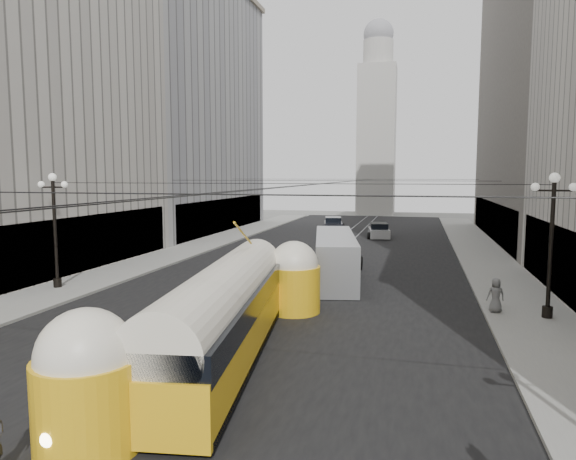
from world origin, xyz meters
The scene contains 18 objects.
road centered at (0.00, 32.50, 0.00)m, with size 20.00×85.00×0.02m, color black.
sidewalk_left centered at (-12.00, 36.00, 0.07)m, with size 4.00×72.00×0.15m, color gray.
sidewalk_right centered at (12.00, 36.00, 0.07)m, with size 4.00×72.00×0.15m, color gray.
rail_left centered at (-0.75, 32.50, 0.00)m, with size 0.12×85.00×0.04m, color gray.
rail_right centered at (0.75, 32.50, 0.00)m, with size 0.12×85.00×0.04m, color gray.
building_left_mid centered at (-20.00, 24.00, 17.31)m, with size 12.60×20.60×34.60m.
building_left_far centered at (-19.99, 48.00, 14.31)m, with size 12.60×28.60×28.60m.
building_right_far centered at (20.00, 48.00, 16.31)m, with size 12.60×32.60×32.60m.
distant_tower centered at (0.00, 80.00, 14.97)m, with size 6.00×6.00×31.36m.
lamppost_left_mid centered at (-12.60, 18.00, 3.74)m, with size 1.86×0.44×6.37m.
lamppost_right_mid centered at (12.60, 18.00, 3.74)m, with size 1.86×0.44×6.37m.
catenary centered at (0.12, 31.49, 5.88)m, with size 25.00×72.00×0.23m.
streetcar centered at (0.50, 10.19, 1.67)m, with size 4.28×15.51×3.42m.
city_bus centered at (2.06, 24.65, 1.52)m, with size 4.28×11.25×2.78m.
sedan_white_far centered at (3.05, 47.05, 0.68)m, with size 2.65×5.00×1.50m.
sedan_dark_far centered at (-2.65, 52.76, 0.71)m, with size 2.89×5.22×1.56m.
pedestrian_crossing_b centered at (1.27, 4.63, 0.95)m, with size 0.92×0.72×1.90m, color silver.
pedestrian_sidewalk_right centered at (10.50, 18.40, 0.94)m, with size 0.77×0.48×1.59m, color slate.
Camera 1 is at (6.97, -6.24, 6.41)m, focal length 32.00 mm.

